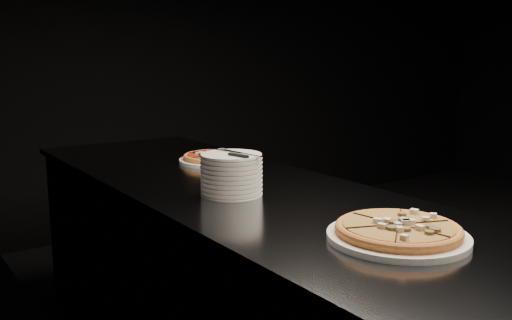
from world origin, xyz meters
TOP-DOWN VIEW (x-y plane):
  - wall_left at (-2.50, 0.00)m, footprint 0.02×5.00m
  - wall_back at (0.00, 2.50)m, footprint 5.00×0.02m
  - counter at (-2.13, 0.00)m, footprint 0.74×2.44m
  - pizza_mushroom at (-2.12, -0.67)m, footprint 0.40×0.40m
  - pizza_tomato at (-1.98, 0.46)m, footprint 0.31×0.31m
  - plate_stack at (-2.21, -0.04)m, footprint 0.20×0.20m
  - cutlery at (-2.21, -0.06)m, footprint 0.07×0.21m
  - ramekin at (-2.17, 0.12)m, footprint 0.09×0.09m

SIDE VIEW (x-z plane):
  - counter at x=-2.13m, z-range 0.00..0.92m
  - pizza_tomato at x=-1.98m, z-range 0.92..0.96m
  - pizza_mushroom at x=-2.12m, z-range 0.92..0.96m
  - ramekin at x=-2.17m, z-range 0.92..1.00m
  - plate_stack at x=-2.21m, z-range 0.92..1.05m
  - cutlery at x=-2.21m, z-range 1.05..1.06m
  - wall_left at x=-2.50m, z-range 0.00..2.80m
  - wall_back at x=0.00m, z-range 0.00..2.80m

